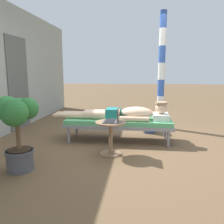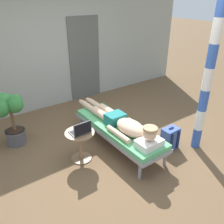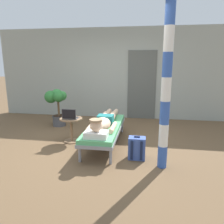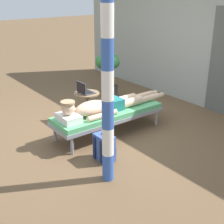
{
  "view_description": "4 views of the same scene",
  "coord_description": "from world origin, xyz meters",
  "views": [
    {
      "loc": [
        -3.99,
        -0.39,
        1.29
      ],
      "look_at": [
        0.1,
        0.11,
        0.56
      ],
      "focal_mm": 36.92,
      "sensor_mm": 36.0,
      "label": 1
    },
    {
      "loc": [
        -2.03,
        -2.88,
        2.53
      ],
      "look_at": [
        0.13,
        0.1,
        0.67
      ],
      "focal_mm": 38.13,
      "sensor_mm": 36.0,
      "label": 2
    },
    {
      "loc": [
        1.03,
        -4.24,
        1.69
      ],
      "look_at": [
        0.34,
        0.08,
        0.69
      ],
      "focal_mm": 34.72,
      "sensor_mm": 36.0,
      "label": 3
    },
    {
      "loc": [
        4.19,
        -2.97,
        2.38
      ],
      "look_at": [
        0.43,
        -0.1,
        0.48
      ],
      "focal_mm": 50.64,
      "sensor_mm": 36.0,
      "label": 4
    }
  ],
  "objects": [
    {
      "name": "house_door_panel",
      "position": [
        0.89,
        2.32,
        1.02
      ],
      "size": [
        0.84,
        0.03,
        2.04
      ],
      "primitive_type": "cube",
      "color": "#545651",
      "rests_on": "ground"
    },
    {
      "name": "person_reclining",
      "position": [
        0.2,
        -0.1,
        0.52
      ],
      "size": [
        0.53,
        2.17,
        0.33
      ],
      "color": "white",
      "rests_on": "lounge_chair"
    },
    {
      "name": "potted_plant",
      "position": [
        -1.32,
        1.16,
        0.65
      ],
      "size": [
        0.57,
        0.5,
        0.99
      ],
      "color": "#4C4C51",
      "rests_on": "ground"
    },
    {
      "name": "house_wall_back",
      "position": [
        0.2,
        2.43,
        1.35
      ],
      "size": [
        7.6,
        0.2,
        2.7
      ],
      "primitive_type": "cube",
      "color": "#999E93",
      "rests_on": "ground"
    },
    {
      "name": "porch_post",
      "position": [
        1.33,
        -0.85,
        1.29
      ],
      "size": [
        0.15,
        0.15,
        2.58
      ],
      "color": "#3359B2",
      "rests_on": "ground"
    },
    {
      "name": "backpack",
      "position": [
        0.9,
        -0.6,
        0.2
      ],
      "size": [
        0.3,
        0.26,
        0.42
      ],
      "color": "#3F59A5",
      "rests_on": "ground"
    },
    {
      "name": "laptop",
      "position": [
        -0.55,
        0.0,
        0.58
      ],
      "size": [
        0.31,
        0.24,
        0.23
      ],
      "color": "#4C4C51",
      "rests_on": "side_table"
    },
    {
      "name": "ground_plane",
      "position": [
        0.0,
        0.0,
        0.0
      ],
      "size": [
        40.0,
        40.0,
        0.0
      ],
      "primitive_type": "plane",
      "color": "brown"
    },
    {
      "name": "lounge_chair",
      "position": [
        0.2,
        0.0,
        0.35
      ],
      "size": [
        0.64,
        1.98,
        0.42
      ],
      "color": "gray",
      "rests_on": "ground"
    },
    {
      "name": "side_table",
      "position": [
        -0.55,
        0.05,
        0.36
      ],
      "size": [
        0.48,
        0.48,
        0.52
      ],
      "color": "#8C6B4C",
      "rests_on": "ground"
    }
  ]
}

